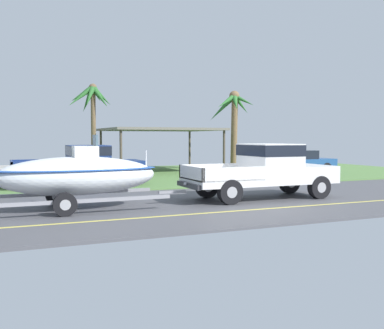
{
  "coord_description": "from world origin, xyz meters",
  "views": [
    {
      "loc": [
        -6.94,
        -13.11,
        2.11
      ],
      "look_at": [
        -1.09,
        0.68,
        1.22
      ],
      "focal_mm": 41.88,
      "sensor_mm": 36.0,
      "label": 1
    }
  ],
  "objects_px": {
    "boat_on_trailer": "(77,175)",
    "carport_awning": "(160,130)",
    "parked_pickup_background": "(87,164)",
    "palm_tree_near_right": "(233,112)",
    "parked_sedan_far": "(294,162)",
    "palm_tree_mid": "(91,103)",
    "pickup_truck_towing": "(269,168)"
  },
  "relations": [
    {
      "from": "pickup_truck_towing",
      "to": "palm_tree_mid",
      "type": "relative_size",
      "value": 1.02
    },
    {
      "from": "pickup_truck_towing",
      "to": "parked_sedan_far",
      "type": "relative_size",
      "value": 1.17
    },
    {
      "from": "palm_tree_mid",
      "to": "parked_sedan_far",
      "type": "bearing_deg",
      "value": -28.92
    },
    {
      "from": "carport_awning",
      "to": "palm_tree_near_right",
      "type": "xyz_separation_m",
      "value": [
        4.73,
        -0.55,
        1.17
      ]
    },
    {
      "from": "parked_sedan_far",
      "to": "palm_tree_mid",
      "type": "xyz_separation_m",
      "value": [
        -10.72,
        5.92,
        3.58
      ]
    },
    {
      "from": "parked_sedan_far",
      "to": "parked_pickup_background",
      "type": "bearing_deg",
      "value": -168.88
    },
    {
      "from": "parked_sedan_far",
      "to": "palm_tree_mid",
      "type": "height_order",
      "value": "palm_tree_mid"
    },
    {
      "from": "parked_pickup_background",
      "to": "palm_tree_mid",
      "type": "distance_m",
      "value": 9.14
    },
    {
      "from": "pickup_truck_towing",
      "to": "parked_pickup_background",
      "type": "distance_m",
      "value": 7.98
    },
    {
      "from": "parked_sedan_far",
      "to": "boat_on_trailer",
      "type": "bearing_deg",
      "value": -148.53
    },
    {
      "from": "boat_on_trailer",
      "to": "parked_pickup_background",
      "type": "xyz_separation_m",
      "value": [
        1.34,
        5.99,
        -0.0
      ]
    },
    {
      "from": "boat_on_trailer",
      "to": "palm_tree_mid",
      "type": "distance_m",
      "value": 15.04
    },
    {
      "from": "parked_pickup_background",
      "to": "carport_awning",
      "type": "distance_m",
      "value": 8.76
    },
    {
      "from": "parked_sedan_far",
      "to": "carport_awning",
      "type": "height_order",
      "value": "carport_awning"
    },
    {
      "from": "parked_pickup_background",
      "to": "palm_tree_near_right",
      "type": "xyz_separation_m",
      "value": [
        10.28,
        6.05,
        2.73
      ]
    },
    {
      "from": "palm_tree_near_right",
      "to": "boat_on_trailer",
      "type": "bearing_deg",
      "value": -133.96
    },
    {
      "from": "parked_sedan_far",
      "to": "palm_tree_near_right",
      "type": "relative_size",
      "value": 0.93
    },
    {
      "from": "palm_tree_near_right",
      "to": "parked_sedan_far",
      "type": "bearing_deg",
      "value": -58.84
    },
    {
      "from": "pickup_truck_towing",
      "to": "parked_pickup_background",
      "type": "xyz_separation_m",
      "value": [
        -5.27,
        5.99,
        -0.04
      ]
    },
    {
      "from": "palm_tree_near_right",
      "to": "carport_awning",
      "type": "bearing_deg",
      "value": 173.43
    },
    {
      "from": "parked_pickup_background",
      "to": "palm_tree_near_right",
      "type": "relative_size",
      "value": 1.1
    },
    {
      "from": "parked_sedan_far",
      "to": "palm_tree_mid",
      "type": "relative_size",
      "value": 0.87
    },
    {
      "from": "parked_sedan_far",
      "to": "carport_awning",
      "type": "xyz_separation_m",
      "value": [
        -6.91,
        4.15,
        1.9
      ]
    },
    {
      "from": "pickup_truck_towing",
      "to": "palm_tree_near_right",
      "type": "relative_size",
      "value": 1.08
    },
    {
      "from": "boat_on_trailer",
      "to": "pickup_truck_towing",
      "type": "bearing_deg",
      "value": 0.0
    },
    {
      "from": "parked_sedan_far",
      "to": "palm_tree_mid",
      "type": "distance_m",
      "value": 12.75
    },
    {
      "from": "parked_pickup_background",
      "to": "carport_awning",
      "type": "relative_size",
      "value": 0.85
    },
    {
      "from": "boat_on_trailer",
      "to": "palm_tree_near_right",
      "type": "bearing_deg",
      "value": 46.04
    },
    {
      "from": "pickup_truck_towing",
      "to": "parked_pickup_background",
      "type": "relative_size",
      "value": 0.98
    },
    {
      "from": "boat_on_trailer",
      "to": "carport_awning",
      "type": "distance_m",
      "value": 14.43
    },
    {
      "from": "parked_pickup_background",
      "to": "boat_on_trailer",
      "type": "bearing_deg",
      "value": -102.56
    },
    {
      "from": "boat_on_trailer",
      "to": "carport_awning",
      "type": "xyz_separation_m",
      "value": [
        6.89,
        12.59,
        1.56
      ]
    }
  ]
}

